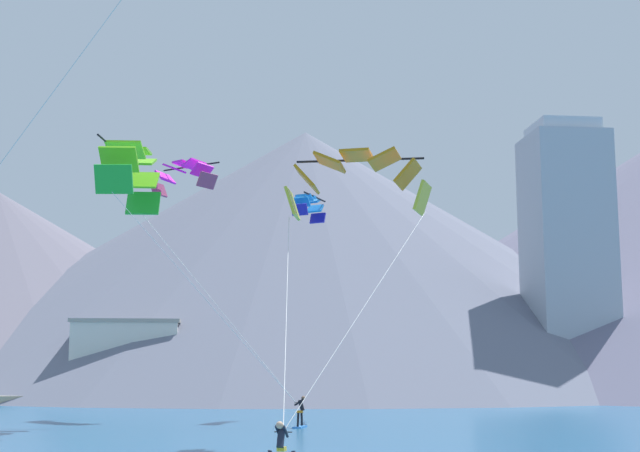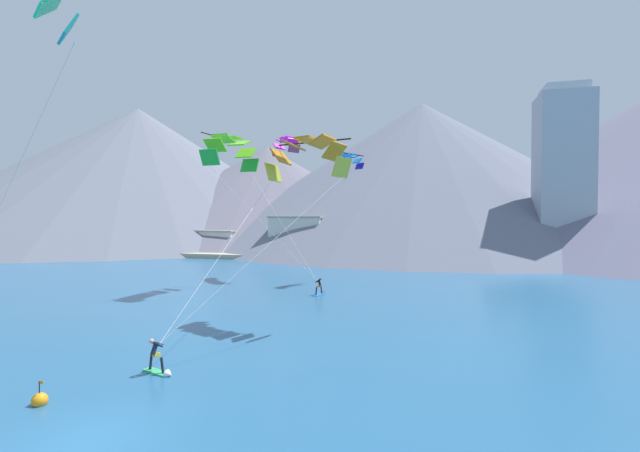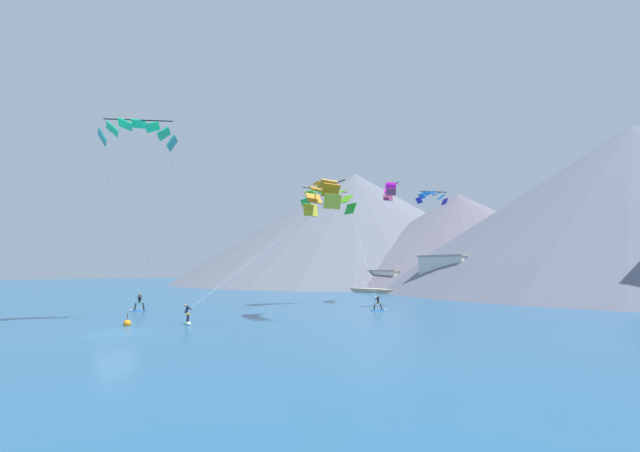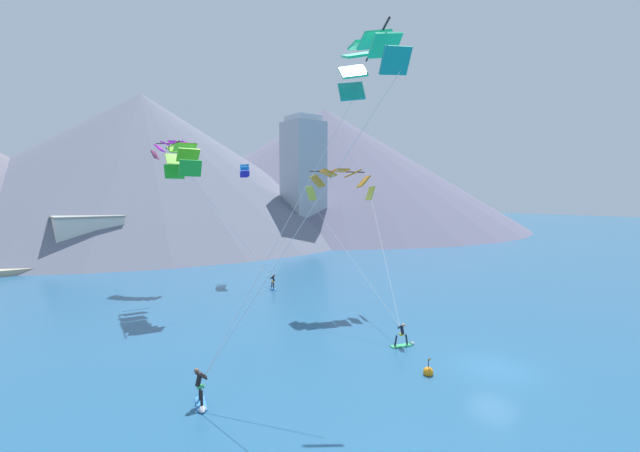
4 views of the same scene
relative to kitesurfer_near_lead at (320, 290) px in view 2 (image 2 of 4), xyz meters
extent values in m
plane|color=#23567F|center=(-0.59, -25.28, -0.43)|extent=(400.00, 400.00, 0.00)
cube|color=#337FDB|center=(-0.09, -0.22, -0.40)|extent=(0.86, 1.51, 0.07)
cylinder|color=black|center=(-0.21, -0.59, -0.03)|extent=(0.18, 0.25, 0.68)
cylinder|color=black|center=(0.03, 0.16, -0.03)|extent=(0.18, 0.25, 0.68)
cube|color=orange|center=(-0.09, -0.22, 0.34)|extent=(0.34, 0.29, 0.12)
cylinder|color=black|center=(-0.02, -0.24, 0.65)|extent=(0.39, 0.30, 0.57)
cylinder|color=black|center=(-0.15, -0.31, 0.81)|extent=(0.49, 0.22, 0.37)
cylinder|color=black|center=(-0.09, -0.10, 0.81)|extent=(0.49, 0.22, 0.37)
cylinder|color=black|center=(-0.29, -0.15, 0.79)|extent=(0.19, 0.50, 0.03)
sphere|color=brown|center=(0.08, -0.27, 1.02)|extent=(0.21, 0.21, 0.21)
cone|color=white|center=(0.18, 0.61, -0.33)|extent=(0.43, 0.40, 0.36)
cube|color=#33B266|center=(-2.15, -19.76, -0.40)|extent=(1.51, 0.85, 0.07)
cylinder|color=black|center=(-2.53, -19.64, -0.02)|extent=(0.25, 0.18, 0.69)
cylinder|color=black|center=(-1.77, -19.87, -0.02)|extent=(0.25, 0.18, 0.69)
cube|color=yellow|center=(-2.15, -19.76, 0.36)|extent=(0.30, 0.34, 0.12)
cylinder|color=black|center=(-2.18, -19.84, 0.68)|extent=(0.32, 0.44, 0.59)
cylinder|color=black|center=(-2.26, -19.72, 0.84)|extent=(0.22, 0.50, 0.38)
cylinder|color=black|center=(-2.04, -19.78, 0.84)|extent=(0.22, 0.50, 0.38)
cylinder|color=black|center=(-2.10, -19.58, 0.81)|extent=(0.51, 0.19, 0.03)
sphere|color=tan|center=(-2.22, -19.98, 1.04)|extent=(0.21, 0.21, 0.21)
cone|color=white|center=(-1.32, -20.02, -0.33)|extent=(0.39, 0.43, 0.36)
cube|color=green|center=(-9.38, -2.40, 11.59)|extent=(1.91, 0.92, 1.40)
cube|color=#6ACE1A|center=(-9.25, -1.64, 12.74)|extent=(1.96, 1.35, 1.14)
cube|color=#6ACE1A|center=(-9.10, -0.49, 13.52)|extent=(2.00, 1.61, 0.71)
cube|color=#6ACE1A|center=(-8.92, 0.86, 13.79)|extent=(2.01, 1.66, 0.16)
cube|color=#6ACE1A|center=(-8.76, 2.22, 13.52)|extent=(2.00, 1.58, 0.71)
cube|color=#6ACE1A|center=(-8.64, 3.37, 12.74)|extent=(1.97, 1.29, 1.14)
cube|color=green|center=(-8.58, 4.14, 11.59)|extent=(1.91, 0.84, 1.40)
cylinder|color=black|center=(-9.75, 0.96, 13.81)|extent=(1.06, 6.59, 0.10)
cylinder|color=silver|center=(-4.85, -1.38, 5.85)|extent=(9.16, 2.47, 10.14)
cylinder|color=silver|center=(-4.43, 2.09, 5.85)|extent=(8.31, 4.53, 10.14)
cube|color=#118F84|center=(-6.61, -19.85, 15.07)|extent=(1.45, 1.37, 1.23)
cube|color=#20D283|center=(-7.05, -20.46, 15.93)|extent=(1.58, 1.58, 1.07)
cylinder|color=silver|center=(-10.82, -19.54, 7.76)|extent=(8.81, 0.28, 13.63)
cube|color=gold|center=(-1.09, -8.37, 9.46)|extent=(0.82, 1.55, 1.28)
cube|color=orange|center=(-0.48, -8.47, 10.51)|extent=(1.25, 1.68, 1.12)
cube|color=orange|center=(0.47, -8.72, 11.22)|extent=(1.55, 1.76, 0.76)
cube|color=orange|center=(1.60, -9.09, 11.47)|extent=(1.67, 1.78, 0.27)
cube|color=orange|center=(2.71, -9.51, 11.22)|extent=(1.66, 1.74, 0.76)
cube|color=orange|center=(3.61, -9.90, 10.51)|extent=(1.46, 1.63, 1.12)
cube|color=gold|center=(4.14, -10.21, 9.46)|extent=(1.08, 1.48, 1.28)
cylinder|color=black|center=(1.81, -8.48, 11.40)|extent=(5.38, 1.37, 0.10)
cylinder|color=silver|center=(-1.66, -13.99, 4.84)|extent=(0.90, 11.22, 8.08)
cylinder|color=silver|center=(1.07, -14.95, 4.84)|extent=(6.37, 9.30, 8.08)
cube|color=#93395C|center=(-8.34, 11.15, 13.76)|extent=(1.18, 1.35, 0.96)
cube|color=#ED1ADA|center=(-7.89, 10.82, 14.48)|extent=(1.38, 1.51, 0.83)
cube|color=#ED1ADA|center=(-7.30, 10.32, 14.96)|extent=(1.52, 1.58, 0.58)
cube|color=#ED1ADA|center=(-6.65, 9.72, 15.12)|extent=(1.57, 1.58, 0.26)
cube|color=#ED1ADA|center=(-6.02, 9.08, 14.96)|extent=(1.57, 1.53, 0.58)
cube|color=#ED1ADA|center=(-5.50, 8.51, 14.48)|extent=(1.50, 1.40, 0.83)
cube|color=#93395C|center=(-5.16, 8.07, 13.76)|extent=(1.34, 1.20, 0.96)
cylinder|color=black|center=(-6.25, 10.13, 15.06)|extent=(3.63, 2.84, 0.10)
cube|color=#221C9F|center=(1.77, 9.54, 11.79)|extent=(1.05, 0.83, 0.71)
cube|color=#1D7ED4|center=(1.57, 9.18, 12.33)|extent=(1.13, 0.98, 0.60)
cube|color=#1D7ED4|center=(1.32, 8.66, 12.68)|extent=(1.17, 1.06, 0.41)
cube|color=#1D7ED4|center=(1.03, 8.05, 12.81)|extent=(1.18, 1.05, 0.16)
cube|color=#1D7ED4|center=(0.76, 7.44, 12.68)|extent=(1.18, 1.03, 0.41)
cube|color=#1D7ED4|center=(0.53, 6.91, 12.33)|extent=(1.14, 0.93, 0.60)
cube|color=#221C9F|center=(0.38, 6.52, 11.79)|extent=(1.07, 0.76, 0.71)
cylinder|color=black|center=(1.43, 7.87, 12.83)|extent=(1.64, 3.07, 0.10)
sphere|color=orange|center=(-4.29, -23.64, -0.28)|extent=(0.56, 0.56, 0.56)
cylinder|color=black|center=(-4.29, -23.64, 0.22)|extent=(0.04, 0.04, 0.44)
cube|color=orange|center=(-4.20, -23.64, 0.40)|extent=(0.18, 0.01, 0.12)
cube|color=tan|center=(-0.59, 29.98, -0.08)|extent=(180.00, 10.00, 0.70)
cube|color=silver|center=(-12.20, 31.19, 2.80)|extent=(8.59, 5.75, 6.47)
cube|color=#99958B|center=(-12.20, 31.19, 6.18)|extent=(8.93, 5.98, 0.30)
cube|color=silver|center=(-29.12, 34.39, 1.52)|extent=(8.34, 5.31, 3.92)
cube|color=#99958B|center=(-29.12, 34.39, 3.63)|extent=(8.67, 5.52, 0.30)
cube|color=beige|center=(34.93, 32.44, 2.17)|extent=(8.10, 6.52, 5.21)
cube|color=gray|center=(34.93, 32.44, 4.93)|extent=(8.42, 6.78, 0.30)
cube|color=silver|center=(11.27, 32.31, 2.39)|extent=(5.08, 4.00, 5.64)
cube|color=#9D9992|center=(11.27, 32.31, 5.36)|extent=(5.28, 4.16, 0.30)
cube|color=#A89E8E|center=(20.37, 33.13, 2.18)|extent=(5.76, 5.60, 5.22)
cube|color=slate|center=(20.37, 33.13, 4.94)|extent=(6.00, 5.82, 0.30)
cube|color=#A8ADB7|center=(27.40, 33.55, 11.75)|extent=(7.00, 7.00, 24.37)
cube|color=silver|center=(27.40, 33.55, 24.54)|extent=(5.60, 5.60, 1.20)
cone|color=slate|center=(-33.26, 68.84, 11.93)|extent=(86.40, 86.40, 24.73)
cone|color=slate|center=(6.17, 71.05, 16.57)|extent=(107.81, 107.81, 34.01)
cone|color=slate|center=(-70.49, 65.85, 17.85)|extent=(116.53, 116.53, 36.57)
camera|label=1|loc=(-3.68, -45.55, 2.77)|focal=50.00mm
camera|label=2|loc=(9.78, -35.92, 6.56)|focal=24.00mm
camera|label=3|loc=(30.52, -33.57, 3.77)|focal=24.00mm
camera|label=4|loc=(-22.62, -38.08, 9.35)|focal=24.00mm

